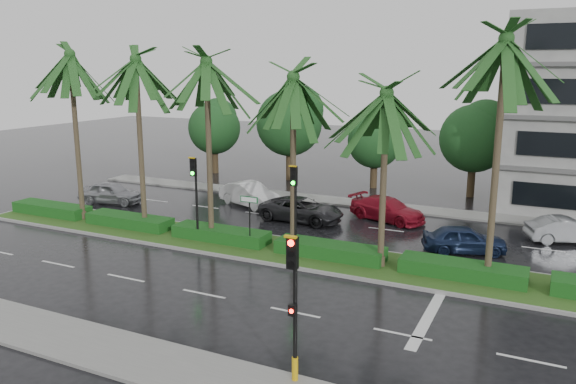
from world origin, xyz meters
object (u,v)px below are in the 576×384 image
at_px(street_sign, 249,209).
at_px(car_darkgrey, 302,209).
at_px(car_grey, 567,230).
at_px(car_silver, 111,193).
at_px(car_blue, 464,239).
at_px(car_white, 250,195).
at_px(car_red, 387,209).
at_px(signal_near, 294,303).
at_px(signal_median_left, 195,186).

relative_size(street_sign, car_darkgrey, 0.52).
height_order(street_sign, car_grey, street_sign).
xyz_separation_m(car_silver, car_blue, (22.66, -0.38, -0.05)).
bearing_deg(car_silver, car_grey, -94.41).
bearing_deg(street_sign, car_white, 119.37).
bearing_deg(car_grey, car_darkgrey, 76.14).
distance_m(street_sign, car_white, 9.27).
relative_size(car_darkgrey, car_red, 1.06).
height_order(signal_near, car_grey, signal_near).
distance_m(signal_median_left, car_silver, 11.49).
bearing_deg(street_sign, car_grey, 30.59).
height_order(car_red, car_blue, car_red).
bearing_deg(car_red, car_white, 111.69).
distance_m(signal_near, car_darkgrey, 17.57).
xyz_separation_m(signal_near, car_red, (-2.50, 18.30, -1.82)).
height_order(signal_near, car_silver, signal_near).
bearing_deg(car_blue, street_sign, 94.29).
bearing_deg(car_red, signal_near, -153.31).
height_order(signal_near, car_red, signal_near).
height_order(signal_median_left, street_sign, signal_median_left).
relative_size(street_sign, car_silver, 0.61).
relative_size(signal_near, car_grey, 1.09).
distance_m(car_darkgrey, car_blue, 9.68).
height_order(signal_median_left, car_blue, signal_median_left).
xyz_separation_m(signal_near, car_grey, (7.00, 18.15, -1.85)).
height_order(car_darkgrey, car_blue, car_darkgrey).
bearing_deg(car_blue, car_darkgrey, 58.92).
relative_size(car_silver, car_grey, 1.06).
bearing_deg(car_darkgrey, signal_near, -154.81).
bearing_deg(street_sign, car_darkgrey, 90.00).
relative_size(car_silver, car_blue, 1.07).
bearing_deg(car_grey, car_red, 66.56).
xyz_separation_m(car_white, car_grey, (18.50, 0.28, -0.11)).
distance_m(signal_near, car_white, 21.32).
distance_m(signal_median_left, car_blue, 13.47).
xyz_separation_m(car_white, car_blue, (14.00, -3.72, -0.09)).
distance_m(car_darkgrey, car_grey, 14.16).
relative_size(street_sign, car_red, 0.56).
xyz_separation_m(signal_median_left, car_blue, (12.50, 4.46, -2.32)).
xyz_separation_m(street_sign, car_blue, (9.50, 4.28, -1.45)).
height_order(signal_median_left, car_white, signal_median_left).
xyz_separation_m(signal_near, car_darkgrey, (-7.00, 16.02, -1.81)).
bearing_deg(signal_median_left, car_silver, 154.51).
height_order(signal_near, car_white, signal_near).
relative_size(car_silver, car_red, 0.90).
height_order(car_white, car_blue, car_white).
distance_m(street_sign, car_blue, 10.52).
xyz_separation_m(street_sign, car_white, (-4.50, 8.00, -1.36)).
bearing_deg(car_silver, car_white, -80.96).
height_order(street_sign, car_blue, street_sign).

